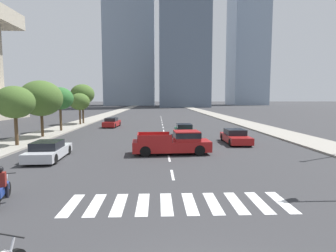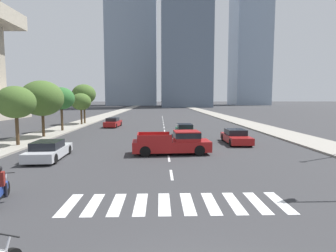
# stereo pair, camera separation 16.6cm
# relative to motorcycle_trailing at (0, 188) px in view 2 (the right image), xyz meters

# --- Properties ---
(sidewalk_east) EXTENTS (4.00, 260.00, 0.15)m
(sidewalk_east) POSITION_rel_motorcycle_trailing_xyz_m (20.11, 24.16, -0.51)
(sidewalk_east) COLOR gray
(sidewalk_east) RESTS_ON ground
(sidewalk_west) EXTENTS (4.00, 260.00, 0.15)m
(sidewalk_west) POSITION_rel_motorcycle_trailing_xyz_m (-6.57, 24.16, -0.51)
(sidewalk_west) COLOR gray
(sidewalk_west) RESTS_ON ground
(crosswalk_near) EXTENTS (8.55, 2.27, 0.01)m
(crosswalk_near) POSITION_rel_motorcycle_trailing_xyz_m (6.77, -0.32, -0.58)
(crosswalk_near) COLOR silver
(crosswalk_near) RESTS_ON ground
(lane_divider_center) EXTENTS (0.14, 50.00, 0.01)m
(lane_divider_center) POSITION_rel_motorcycle_trailing_xyz_m (6.77, 27.68, -0.58)
(lane_divider_center) COLOR silver
(lane_divider_center) RESTS_ON ground
(motorcycle_trailing) EXTENTS (0.86, 2.11, 1.49)m
(motorcycle_trailing) POSITION_rel_motorcycle_trailing_xyz_m (0.00, 0.00, 0.00)
(motorcycle_trailing) COLOR black
(motorcycle_trailing) RESTS_ON ground
(pickup_truck) EXTENTS (5.71, 2.26, 1.67)m
(pickup_truck) POSITION_rel_motorcycle_trailing_xyz_m (7.28, 9.25, 0.23)
(pickup_truck) COLOR maroon
(pickup_truck) RESTS_ON ground
(sedan_silver_0) EXTENTS (2.09, 4.60, 1.23)m
(sedan_silver_0) POSITION_rel_motorcycle_trailing_xyz_m (-1.26, 7.77, -0.01)
(sedan_silver_0) COLOR #B7BABF
(sedan_silver_0) RESTS_ON ground
(sedan_green_1) EXTENTS (1.86, 4.50, 1.32)m
(sedan_green_1) POSITION_rel_motorcycle_trailing_xyz_m (8.85, 18.42, 0.03)
(sedan_green_1) COLOR #1E6038
(sedan_green_1) RESTS_ON ground
(sedan_red_2) EXTENTS (2.03, 4.50, 1.32)m
(sedan_red_2) POSITION_rel_motorcycle_trailing_xyz_m (-0.51, 28.59, 0.03)
(sedan_red_2) COLOR maroon
(sedan_red_2) RESTS_ON ground
(sedan_red_3) EXTENTS (1.97, 4.65, 1.25)m
(sedan_red_3) POSITION_rel_motorcycle_trailing_xyz_m (13.05, 13.85, -0.00)
(sedan_red_3) COLOR maroon
(sedan_red_3) RESTS_ON ground
(street_tree_nearest) EXTENTS (3.15, 3.15, 4.92)m
(street_tree_nearest) POSITION_rel_motorcycle_trailing_xyz_m (-5.77, 12.64, 3.13)
(street_tree_nearest) COLOR #4C3823
(street_tree_nearest) RESTS_ON sidewalk_west
(street_tree_second) EXTENTS (4.21, 4.21, 5.70)m
(street_tree_second) POSITION_rel_motorcycle_trailing_xyz_m (-5.77, 17.77, 3.46)
(street_tree_second) COLOR #4C3823
(street_tree_second) RESTS_ON sidewalk_west
(street_tree_third) EXTENTS (3.15, 3.15, 5.25)m
(street_tree_third) POSITION_rel_motorcycle_trailing_xyz_m (-5.77, 23.19, 3.45)
(street_tree_third) COLOR #4C3823
(street_tree_third) RESTS_ON sidewalk_west
(street_tree_fourth) EXTENTS (3.01, 3.01, 4.70)m
(street_tree_fourth) POSITION_rel_motorcycle_trailing_xyz_m (-5.77, 31.52, 2.98)
(street_tree_fourth) COLOR #4C3823
(street_tree_fourth) RESTS_ON sidewalk_west
(street_tree_fifth) EXTENTS (3.66, 3.66, 6.13)m
(street_tree_fifth) POSITION_rel_motorcycle_trailing_xyz_m (-5.77, 33.27, 4.12)
(street_tree_fifth) COLOR #4C3823
(street_tree_fifth) RESTS_ON sidewalk_west
(office_tower_left_skyline) EXTENTS (29.51, 27.84, 92.46)m
(office_tower_left_skyline) POSITION_rel_motorcycle_trailing_xyz_m (-10.40, 162.24, 45.12)
(office_tower_left_skyline) COLOR #8C9EB2
(office_tower_left_skyline) RESTS_ON ground
(office_tower_right_skyline) EXTENTS (21.65, 24.68, 118.07)m
(office_tower_right_skyline) POSITION_rel_motorcycle_trailing_xyz_m (64.37, 168.67, 57.92)
(office_tower_right_skyline) COLOR #8C9EB2
(office_tower_right_skyline) RESTS_ON ground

